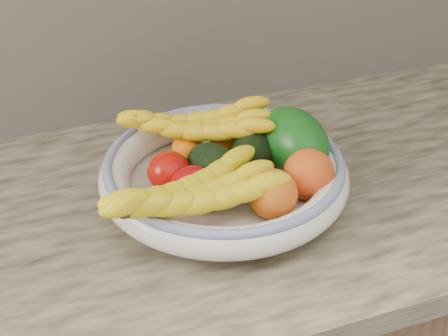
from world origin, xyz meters
TOP-DOWN VIEW (x-y plane):
  - fruit_bowl at (0.00, 1.66)m, footprint 0.39×0.39m
  - clementine_back_left at (-0.03, 1.75)m, footprint 0.07×0.07m
  - clementine_back_right at (0.04, 1.75)m, footprint 0.07×0.07m
  - tomato_left at (-0.08, 1.68)m, footprint 0.07×0.07m
  - tomato_near_left at (-0.06, 1.62)m, footprint 0.07×0.07m
  - avocado_center at (-0.01, 1.66)m, footprint 0.10×0.12m
  - avocado_right at (0.06, 1.68)m, footprint 0.12×0.12m
  - green_mango at (0.12, 1.67)m, footprint 0.15×0.17m
  - peach_front at (0.04, 1.56)m, footprint 0.09×0.09m
  - peach_right at (0.11, 1.59)m, footprint 0.09×0.09m
  - banana_bunch_back at (-0.02, 1.75)m, footprint 0.28×0.18m
  - banana_bunch_front at (-0.08, 1.57)m, footprint 0.31×0.17m

SIDE VIEW (x-z plane):
  - fruit_bowl at x=0.00m, z-range 0.91..0.99m
  - clementine_back_left at x=-0.03m, z-range 0.93..0.98m
  - clementine_back_right at x=0.04m, z-range 0.93..0.98m
  - tomato_left at x=-0.08m, z-range 0.93..0.99m
  - tomato_near_left at x=-0.06m, z-range 0.93..0.99m
  - avocado_center at x=-0.01m, z-range 0.93..1.00m
  - avocado_right at x=0.06m, z-range 0.93..1.00m
  - peach_front at x=0.04m, z-range 0.93..1.00m
  - peach_right at x=0.11m, z-range 0.93..1.01m
  - green_mango at x=0.12m, z-range 0.91..1.04m
  - banana_bunch_front at x=-0.08m, z-range 0.94..1.02m
  - banana_bunch_back at x=-0.02m, z-range 0.95..1.03m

